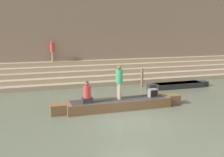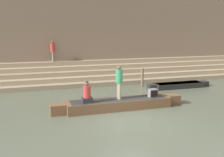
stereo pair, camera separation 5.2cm
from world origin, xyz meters
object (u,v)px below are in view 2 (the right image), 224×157
at_px(moored_boat_shore, 179,85).
at_px(tv_set, 153,93).
at_px(person_standing, 119,80).
at_px(person_rowing, 87,94).
at_px(rowboat_main, 119,104).
at_px(person_on_steps, 53,50).
at_px(mooring_post, 142,77).

bearing_deg(moored_boat_shore, tv_set, -141.92).
bearing_deg(person_standing, person_rowing, -178.78).
height_order(rowboat_main, moored_boat_shore, rowboat_main).
bearing_deg(tv_set, person_standing, 172.23).
bearing_deg(rowboat_main, person_on_steps, 108.16).
bearing_deg(person_standing, tv_set, -10.39).
bearing_deg(person_standing, mooring_post, 48.52).
height_order(person_standing, person_rowing, person_standing).
relative_size(person_rowing, tv_set, 2.36).
xyz_separation_m(rowboat_main, person_standing, (0.05, 0.10, 1.27)).
relative_size(rowboat_main, moored_boat_shore, 1.48).
xyz_separation_m(moored_boat_shore, mooring_post, (-2.34, 1.20, 0.48)).
bearing_deg(person_rowing, rowboat_main, 6.08).
xyz_separation_m(person_rowing, mooring_post, (5.19, 4.90, -0.29)).
relative_size(person_rowing, moored_boat_shore, 0.23).
distance_m(moored_boat_shore, mooring_post, 2.67).
distance_m(person_rowing, mooring_post, 7.14).
height_order(person_rowing, moored_boat_shore, person_rowing).
relative_size(moored_boat_shore, person_on_steps, 2.91).
bearing_deg(moored_boat_shore, mooring_post, 147.61).
height_order(person_rowing, mooring_post, person_rowing).
xyz_separation_m(tv_set, moored_boat_shore, (3.88, 3.66, -0.54)).
bearing_deg(mooring_post, person_standing, -126.09).
xyz_separation_m(person_rowing, person_on_steps, (-0.88, 8.71, 1.61)).
relative_size(person_standing, mooring_post, 1.33).
bearing_deg(person_on_steps, person_rowing, -105.05).
distance_m(person_rowing, tv_set, 3.66).
bearing_deg(person_rowing, person_on_steps, 98.25).
distance_m(rowboat_main, moored_boat_shore, 6.83).
relative_size(rowboat_main, tv_set, 14.99).
height_order(tv_set, mooring_post, mooring_post).
xyz_separation_m(person_standing, tv_set, (1.88, -0.16, -0.80)).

